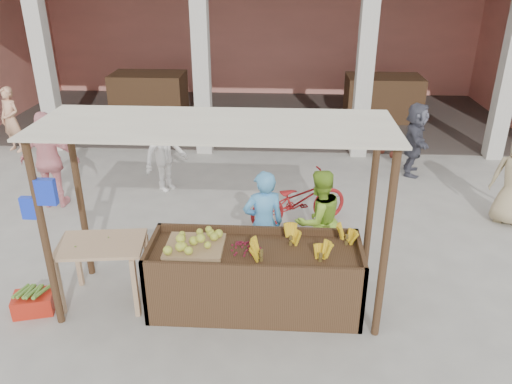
# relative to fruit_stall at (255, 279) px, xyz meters

# --- Properties ---
(ground) EXTENTS (60.00, 60.00, 0.00)m
(ground) POSITION_rel_fruit_stall_xyz_m (-0.50, 0.00, -0.40)
(ground) COLOR gray
(ground) RESTS_ON ground
(market_building) EXTENTS (14.40, 6.40, 4.20)m
(market_building) POSITION_rel_fruit_stall_xyz_m (-0.45, 8.93, 2.30)
(market_building) COLOR #EF8F7D
(market_building) RESTS_ON ground
(fruit_stall) EXTENTS (2.60, 0.95, 0.80)m
(fruit_stall) POSITION_rel_fruit_stall_xyz_m (0.00, 0.00, 0.00)
(fruit_stall) COLOR #442D1B
(fruit_stall) RESTS_ON ground
(stall_awning) EXTENTS (4.09, 1.35, 2.39)m
(stall_awning) POSITION_rel_fruit_stall_xyz_m (-0.51, 0.06, 1.58)
(stall_awning) COLOR #442D1B
(stall_awning) RESTS_ON ground
(banana_heap) EXTENTS (1.19, 0.65, 0.22)m
(banana_heap) POSITION_rel_fruit_stall_xyz_m (0.57, 0.04, 0.51)
(banana_heap) COLOR yellow
(banana_heap) RESTS_ON fruit_stall
(melon_tray) EXTENTS (0.71, 0.61, 0.19)m
(melon_tray) POSITION_rel_fruit_stall_xyz_m (-0.74, 0.02, 0.49)
(melon_tray) COLOR #97764E
(melon_tray) RESTS_ON fruit_stall
(berry_heap) EXTENTS (0.47, 0.39, 0.15)m
(berry_heap) POSITION_rel_fruit_stall_xyz_m (-0.16, -0.00, 0.48)
(berry_heap) COLOR maroon
(berry_heap) RESTS_ON fruit_stall
(side_table) EXTENTS (1.13, 0.82, 0.85)m
(side_table) POSITION_rel_fruit_stall_xyz_m (-1.91, 0.01, 0.31)
(side_table) COLOR tan
(side_table) RESTS_ON ground
(papaya_pile) EXTENTS (0.77, 0.44, 0.22)m
(papaya_pile) POSITION_rel_fruit_stall_xyz_m (-1.91, 0.01, 0.56)
(papaya_pile) COLOR #50852B
(papaya_pile) RESTS_ON side_table
(red_crate) EXTENTS (0.55, 0.46, 0.25)m
(red_crate) POSITION_rel_fruit_stall_xyz_m (-2.76, -0.28, -0.28)
(red_crate) COLOR #B32313
(red_crate) RESTS_ON ground
(plantain_bundle) EXTENTS (0.36, 0.25, 0.07)m
(plantain_bundle) POSITION_rel_fruit_stall_xyz_m (-2.76, -0.28, -0.12)
(plantain_bundle) COLOR #598731
(plantain_bundle) RESTS_ON red_crate
(produce_sacks) EXTENTS (0.80, 0.75, 0.61)m
(produce_sacks) POSITION_rel_fruit_stall_xyz_m (2.57, 5.53, -0.10)
(produce_sacks) COLOR maroon
(produce_sacks) RESTS_ON ground
(vendor_blue) EXTENTS (0.72, 0.60, 1.65)m
(vendor_blue) POSITION_rel_fruit_stall_xyz_m (0.07, 0.75, 0.43)
(vendor_blue) COLOR #53A7E8
(vendor_blue) RESTS_ON ground
(vendor_green) EXTENTS (0.87, 0.76, 1.56)m
(vendor_green) POSITION_rel_fruit_stall_xyz_m (0.82, 0.97, 0.38)
(vendor_green) COLOR #91C232
(vendor_green) RESTS_ON ground
(motorcycle) EXTENTS (1.26, 1.86, 0.92)m
(motorcycle) POSITION_rel_fruit_stall_xyz_m (0.58, 2.23, 0.06)
(motorcycle) COLOR maroon
(motorcycle) RESTS_ON ground
(shopper_a) EXTENTS (1.05, 1.17, 1.65)m
(shopper_a) POSITION_rel_fruit_stall_xyz_m (-1.89, 3.48, 0.43)
(shopper_a) COLOR white
(shopper_a) RESTS_ON ground
(shopper_b) EXTENTS (1.12, 0.63, 1.85)m
(shopper_b) POSITION_rel_fruit_stall_xyz_m (-3.73, 2.68, 0.52)
(shopper_b) COLOR pink
(shopper_b) RESTS_ON ground
(shopper_d) EXTENTS (0.85, 1.54, 1.58)m
(shopper_d) POSITION_rel_fruit_stall_xyz_m (2.96, 4.58, 0.39)
(shopper_d) COLOR #484956
(shopper_d) RESTS_ON ground
(shopper_e) EXTENTS (0.70, 0.63, 1.55)m
(shopper_e) POSITION_rel_fruit_stall_xyz_m (-5.89, 5.44, 0.37)
(shopper_e) COLOR #E2A279
(shopper_e) RESTS_ON ground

